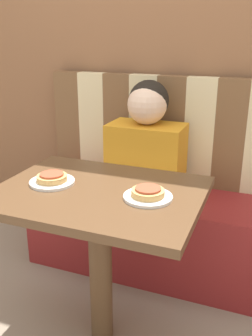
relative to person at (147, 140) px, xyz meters
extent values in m
plane|color=gray|center=(0.00, -0.61, -0.78)|extent=(12.00, 12.00, 0.00)
cube|color=brown|center=(0.00, 0.29, 0.52)|extent=(7.00, 0.05, 2.60)
cube|color=maroon|center=(0.00, 0.00, -0.54)|extent=(1.32, 0.47, 0.48)
cube|color=brown|center=(-0.58, 0.20, 0.02)|extent=(0.17, 0.07, 0.62)
cube|color=beige|center=(-0.41, 0.20, 0.02)|extent=(0.17, 0.07, 0.62)
cube|color=brown|center=(-0.25, 0.20, 0.02)|extent=(0.17, 0.07, 0.62)
cube|color=beige|center=(-0.08, 0.20, 0.02)|extent=(0.17, 0.07, 0.62)
cube|color=brown|center=(0.08, 0.20, 0.02)|extent=(0.17, 0.07, 0.62)
cube|color=beige|center=(0.25, 0.20, 0.02)|extent=(0.17, 0.07, 0.62)
cube|color=brown|center=(0.41, 0.20, 0.02)|extent=(0.17, 0.07, 0.62)
cube|color=brown|center=(0.00, -0.61, -0.06)|extent=(0.82, 0.63, 0.03)
cylinder|color=brown|center=(0.00, -0.61, -0.43)|extent=(0.10, 0.10, 0.70)
cube|color=orange|center=(0.00, 0.00, -0.10)|extent=(0.41, 0.24, 0.38)
sphere|color=beige|center=(0.00, 0.00, 0.19)|extent=(0.21, 0.21, 0.21)
sphere|color=black|center=(0.00, 0.02, 0.21)|extent=(0.21, 0.21, 0.21)
cylinder|color=white|center=(-0.21, -0.62, -0.04)|extent=(0.19, 0.19, 0.01)
cylinder|color=white|center=(0.21, -0.62, -0.04)|extent=(0.19, 0.19, 0.01)
cylinder|color=tan|center=(-0.21, -0.62, -0.02)|extent=(0.13, 0.13, 0.02)
cylinder|color=#AD472D|center=(-0.21, -0.62, -0.01)|extent=(0.10, 0.10, 0.01)
cylinder|color=tan|center=(0.21, -0.62, -0.02)|extent=(0.13, 0.13, 0.02)
cylinder|color=#AD472D|center=(0.21, -0.62, -0.01)|extent=(0.10, 0.10, 0.01)
camera|label=1|loc=(0.60, -1.86, 0.54)|focal=40.00mm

